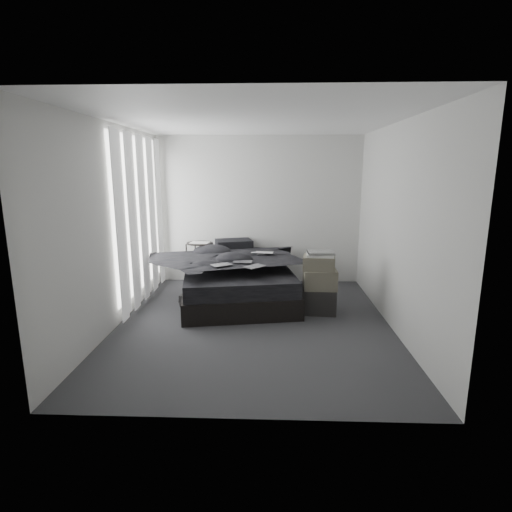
{
  "coord_description": "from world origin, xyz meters",
  "views": [
    {
      "loc": [
        0.22,
        -5.03,
        2.02
      ],
      "look_at": [
        0.0,
        0.8,
        0.75
      ],
      "focal_mm": 28.0,
      "sensor_mm": 36.0,
      "label": 1
    }
  ],
  "objects_px": {
    "side_stand": "(200,266)",
    "bed": "(237,290)",
    "box_lower": "(318,300)",
    "laptop": "(262,249)"
  },
  "relations": [
    {
      "from": "bed",
      "to": "box_lower",
      "type": "relative_size",
      "value": 4.44
    },
    {
      "from": "box_lower",
      "to": "bed",
      "type": "bearing_deg",
      "value": 155.52
    },
    {
      "from": "bed",
      "to": "box_lower",
      "type": "height_order",
      "value": "box_lower"
    },
    {
      "from": "laptop",
      "to": "side_stand",
      "type": "bearing_deg",
      "value": 165.41
    },
    {
      "from": "bed",
      "to": "laptop",
      "type": "xyz_separation_m",
      "value": [
        0.39,
        0.12,
        0.65
      ]
    },
    {
      "from": "bed",
      "to": "box_lower",
      "type": "distance_m",
      "value": 1.34
    },
    {
      "from": "side_stand",
      "to": "bed",
      "type": "bearing_deg",
      "value": -39.85
    },
    {
      "from": "bed",
      "to": "laptop",
      "type": "distance_m",
      "value": 0.76
    },
    {
      "from": "box_lower",
      "to": "side_stand",
      "type": "bearing_deg",
      "value": 149.39
    },
    {
      "from": "bed",
      "to": "box_lower",
      "type": "xyz_separation_m",
      "value": [
        1.22,
        -0.56,
        0.03
      ]
    }
  ]
}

